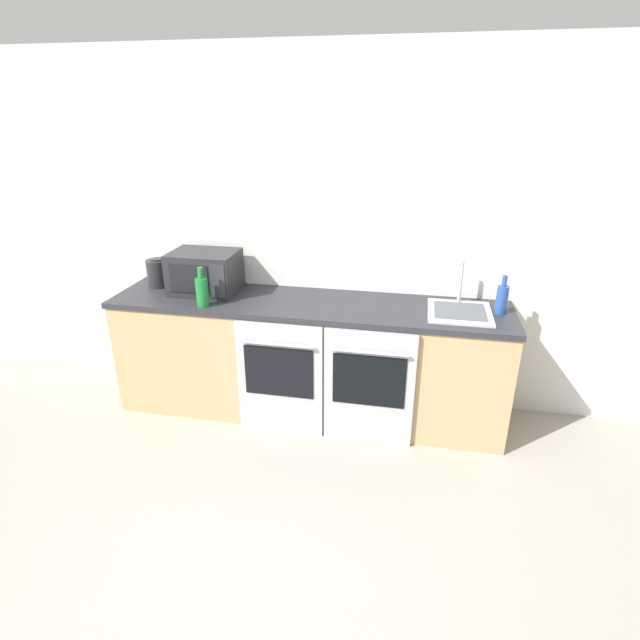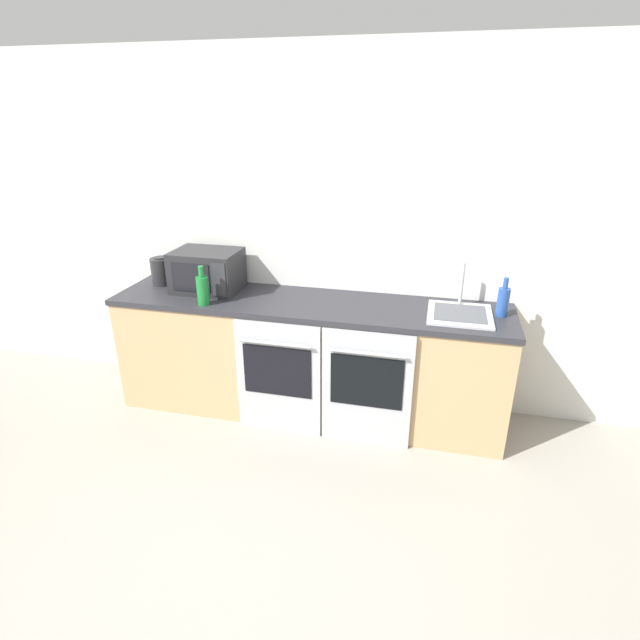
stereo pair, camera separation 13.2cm
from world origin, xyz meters
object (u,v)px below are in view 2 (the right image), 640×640
Objects in this scene: oven_left at (278,378)px; oven_right at (366,389)px; bottle_blue at (503,301)px; bottle_green at (203,290)px; sink at (460,313)px; microwave at (207,271)px; kettle at (162,271)px.

oven_left and oven_right have the same top height.
bottle_green is (-2.02, -0.27, 0.01)m from bottle_blue.
bottle_green is at bearing -172.90° from sink.
bottle_green reaches higher than oven_right.
microwave reaches higher than bottle_green.
kettle is (-1.08, 0.44, 0.57)m from oven_left.
kettle is at bearing 176.87° from sink.
kettle is at bearing 157.60° from oven_left.
oven_left is 3.03× the size of bottle_green.
sink is at bearing 7.10° from bottle_green.
oven_left is 3.20× the size of bottle_blue.
microwave is 1.86m from sink.
sink is (0.56, 0.32, 0.48)m from oven_right.
bottle_green is 0.61m from kettle.
oven_left is 1.93× the size of sink.
bottle_blue is 1.21× the size of kettle.
sink is at bearing -2.14° from microwave.
kettle reaches higher than oven_left.
oven_right is 3.20× the size of bottle_blue.
oven_left is 0.99m from microwave.
sink is at bearing 29.59° from oven_right.
oven_right is (0.62, 0.00, 0.00)m from oven_left.
bottle_green is 1.77m from sink.
microwave is at bearing -7.52° from kettle.
microwave reaches higher than oven_left.
kettle is at bearing 172.48° from microwave.
oven_left is 1.32m from sink.
oven_left is at bearing 180.00° from oven_right.
oven_right is 3.88× the size of kettle.
kettle is (-0.51, 0.34, -0.00)m from bottle_green.
microwave reaches higher than bottle_blue.
sink is (2.27, -0.12, -0.09)m from kettle.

